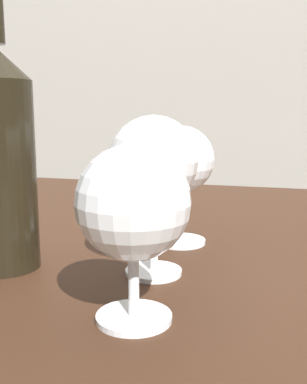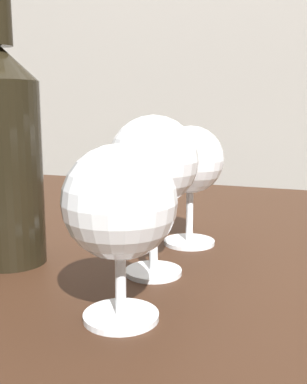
{
  "view_description": "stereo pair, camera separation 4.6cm",
  "coord_description": "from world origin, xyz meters",
  "views": [
    {
      "loc": [
        0.15,
        -0.61,
        0.91
      ],
      "look_at": [
        0.03,
        -0.17,
        0.83
      ],
      "focal_mm": 42.8,
      "sensor_mm": 36.0,
      "label": 1
    },
    {
      "loc": [
        0.19,
        -0.6,
        0.91
      ],
      "look_at": [
        0.03,
        -0.17,
        0.83
      ],
      "focal_mm": 42.8,
      "sensor_mm": 36.0,
      "label": 2
    }
  ],
  "objects": [
    {
      "name": "wine_glass_cabernet",
      "position": [
        0.03,
        -0.06,
        0.85
      ],
      "size": [
        0.08,
        0.08,
        0.15
      ],
      "color": "white",
      "rests_on": "dining_table"
    },
    {
      "name": "wine_glass_rose",
      "position": [
        0.03,
        -0.17,
        0.86
      ],
      "size": [
        0.09,
        0.09,
        0.16
      ],
      "color": "white",
      "rests_on": "dining_table"
    },
    {
      "name": "wine_glass_white",
      "position": [
        0.04,
        -0.28,
        0.84
      ],
      "size": [
        0.09,
        0.09,
        0.14
      ],
      "color": "white",
      "rests_on": "dining_table"
    },
    {
      "name": "dining_table",
      "position": [
        0.0,
        0.0,
        0.65
      ],
      "size": [
        1.3,
        0.82,
        0.74
      ],
      "color": "#382114",
      "rests_on": "ground_plane"
    }
  ]
}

